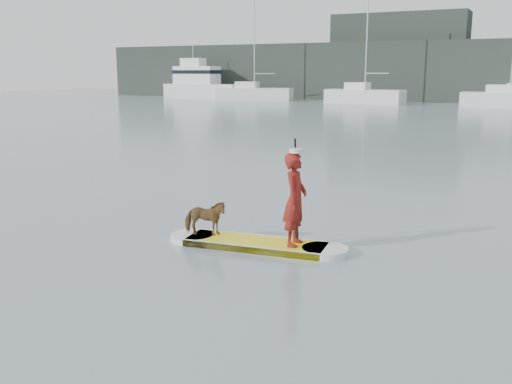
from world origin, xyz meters
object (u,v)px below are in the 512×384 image
at_px(paddleboard, 256,244).
at_px(motor_yacht_b, 201,84).
at_px(sailboat_b, 254,93).
at_px(sailboat_c, 364,95).
at_px(dog, 205,218).
at_px(sailboat_d, 508,98).
at_px(paddler, 295,199).

relative_size(paddleboard, motor_yacht_b, 0.37).
height_order(paddleboard, motor_yacht_b, motor_yacht_b).
bearing_deg(sailboat_b, sailboat_c, -14.04).
distance_m(dog, sailboat_b, 50.92).
relative_size(sailboat_b, sailboat_c, 1.12).
relative_size(sailboat_c, sailboat_d, 0.93).
bearing_deg(paddler, sailboat_d, -8.43).
bearing_deg(dog, paddler, -105.00).
bearing_deg(motor_yacht_b, sailboat_b, -9.80).
distance_m(sailboat_b, sailboat_c, 12.13).
xyz_separation_m(paddleboard, sailboat_b, (-23.35, 45.61, 0.76)).
bearing_deg(dog, paddleboard, -105.00).
bearing_deg(paddleboard, sailboat_c, 96.88).
bearing_deg(paddleboard, sailboat_b, 109.95).
distance_m(paddler, sailboat_b, 51.49).
height_order(dog, motor_yacht_b, motor_yacht_b).
height_order(paddler, motor_yacht_b, motor_yacht_b).
xyz_separation_m(sailboat_d, motor_yacht_b, (-32.19, 2.74, 0.84)).
height_order(paddler, sailboat_d, sailboat_d).
relative_size(paddleboard, dog, 4.24).
bearing_deg(sailboat_d, sailboat_c, 176.30).
bearing_deg(sailboat_b, dog, -74.85).
height_order(sailboat_c, sailboat_d, sailboat_d).
bearing_deg(sailboat_d, paddleboard, -91.89).
relative_size(sailboat_b, sailboat_d, 1.05).
bearing_deg(sailboat_d, paddler, -90.98).
bearing_deg(motor_yacht_b, sailboat_d, -4.97).
bearing_deg(dog, sailboat_d, -25.29).
distance_m(dog, motor_yacht_b, 55.64).
distance_m(paddleboard, paddler, 1.12).
bearing_deg(sailboat_c, sailboat_d, 0.76).
distance_m(sailboat_c, motor_yacht_b, 19.62).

